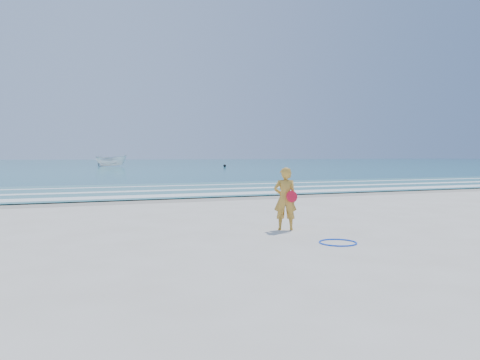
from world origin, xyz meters
name	(u,v)px	position (x,y,z in m)	size (l,w,h in m)	color
ground	(276,236)	(0.00, 0.00, 0.00)	(400.00, 400.00, 0.00)	silver
wet_sand	(176,199)	(0.00, 9.00, 0.00)	(400.00, 2.40, 0.00)	#B2A893
ocean	(76,163)	(0.00, 105.00, 0.02)	(400.00, 190.00, 0.04)	#19727F
shallow	(152,190)	(0.00, 14.00, 0.04)	(400.00, 10.00, 0.01)	#59B7AD
foam_near	(168,196)	(0.00, 10.30, 0.05)	(400.00, 1.40, 0.01)	white
foam_mid	(155,191)	(0.00, 13.20, 0.05)	(400.00, 0.90, 0.01)	white
foam_far	(143,186)	(0.00, 16.50, 0.05)	(400.00, 0.60, 0.01)	white
hoop	(338,242)	(0.78, -1.19, 0.01)	(0.75, 0.75, 0.03)	blue
boat	(111,161)	(3.59, 65.38, 0.94)	(1.76, 4.68, 1.81)	white
buoy	(225,166)	(18.56, 55.25, 0.25)	(0.42, 0.42, 0.42)	black
woman	(285,199)	(0.56, 0.67, 0.73)	(0.63, 0.54, 1.46)	gold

